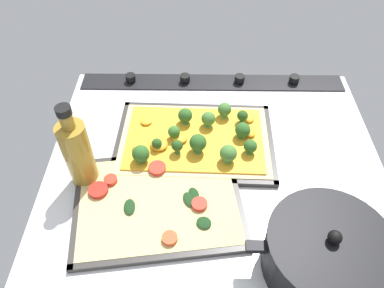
{
  "coord_description": "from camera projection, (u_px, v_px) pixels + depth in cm",
  "views": [
    {
      "loc": [
        4.69,
        53.2,
        66.82
      ],
      "look_at": [
        5.38,
        -2.33,
        6.44
      ],
      "focal_mm": 34.93,
      "sensor_mm": 36.0,
      "label": 1
    }
  ],
  "objects": [
    {
      "name": "ground_plane",
      "position": [
        215.0,
        175.0,
        0.86
      ],
      "size": [
        77.39,
        71.2,
        3.0
      ],
      "primitive_type": "cube",
      "color": "silver"
    },
    {
      "name": "stove_control_panel",
      "position": [
        212.0,
        81.0,
        1.06
      ],
      "size": [
        74.3,
        7.0,
        2.6
      ],
      "color": "black",
      "rests_on": "ground_plane"
    },
    {
      "name": "baking_tray_front",
      "position": [
        195.0,
        142.0,
        0.91
      ],
      "size": [
        38.58,
        26.76,
        1.3
      ],
      "color": "#33302D",
      "rests_on": "ground_plane"
    },
    {
      "name": "broccoli_pizza",
      "position": [
        197.0,
        138.0,
        0.89
      ],
      "size": [
        36.12,
        24.29,
        6.24
      ],
      "color": "#D3B77F",
      "rests_on": "baking_tray_front"
    },
    {
      "name": "baking_tray_back",
      "position": [
        158.0,
        203.0,
        0.79
      ],
      "size": [
        38.09,
        30.73,
        1.3
      ],
      "color": "#33302D",
      "rests_on": "ground_plane"
    },
    {
      "name": "veggie_pizza_back",
      "position": [
        157.0,
        201.0,
        0.78
      ],
      "size": [
        35.4,
        28.04,
        1.9
      ],
      "color": "#CDBB75",
      "rests_on": "baking_tray_back"
    },
    {
      "name": "cooking_pot",
      "position": [
        325.0,
        254.0,
        0.66
      ],
      "size": [
        28.8,
        22.03,
        12.12
      ],
      "color": "black",
      "rests_on": "ground_plane"
    },
    {
      "name": "oil_bottle",
      "position": [
        78.0,
        153.0,
        0.77
      ],
      "size": [
        5.97,
        5.97,
        21.46
      ],
      "color": "olive",
      "rests_on": "ground_plane"
    }
  ]
}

